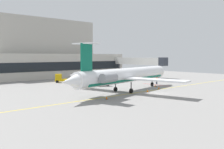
# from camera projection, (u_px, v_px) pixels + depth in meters

# --- Properties ---
(ground) EXTENTS (120.00, 120.00, 0.11)m
(ground) POSITION_uv_depth(u_px,v_px,m) (157.00, 94.00, 46.36)
(ground) COLOR gray
(terminal_building) EXTENTS (65.14, 13.12, 19.28)m
(terminal_building) POSITION_uv_depth(u_px,v_px,m) (39.00, 55.00, 80.18)
(terminal_building) COLOR #B7B2A8
(terminal_building) RESTS_ON ground
(jet_bridge_west) EXTENTS (2.40, 22.52, 6.60)m
(jet_bridge_west) POSITION_uv_depth(u_px,v_px,m) (140.00, 61.00, 84.82)
(jet_bridge_west) COLOR silver
(jet_bridge_west) RESTS_ON ground
(regional_jet) EXTENTS (33.80, 25.74, 9.15)m
(regional_jet) POSITION_uv_depth(u_px,v_px,m) (126.00, 75.00, 48.63)
(regional_jet) COLOR white
(regional_jet) RESTS_ON ground
(baggage_tug) EXTENTS (3.25, 2.75, 2.07)m
(baggage_tug) POSITION_uv_depth(u_px,v_px,m) (103.00, 82.00, 58.35)
(baggage_tug) COLOR silver
(baggage_tug) RESTS_ON ground
(pushback_tractor) EXTENTS (4.10, 3.72, 2.26)m
(pushback_tractor) POSITION_uv_depth(u_px,v_px,m) (61.00, 79.00, 66.00)
(pushback_tractor) COLOR #E5B20C
(pushback_tractor) RESTS_ON ground
(fuel_tank) EXTENTS (6.42, 2.61, 2.29)m
(fuel_tank) POSITION_uv_depth(u_px,v_px,m) (102.00, 75.00, 73.32)
(fuel_tank) COLOR white
(fuel_tank) RESTS_ON ground
(marshaller) EXTENTS (0.34, 0.83, 2.02)m
(marshaller) POSITION_uv_depth(u_px,v_px,m) (157.00, 80.00, 62.02)
(marshaller) COLOR #191E33
(marshaller) RESTS_ON ground
(safety_cone_alpha) EXTENTS (0.47, 0.47, 0.55)m
(safety_cone_alpha) POSITION_uv_depth(u_px,v_px,m) (107.00, 98.00, 40.46)
(safety_cone_alpha) COLOR orange
(safety_cone_alpha) RESTS_ON ground
(safety_cone_bravo) EXTENTS (0.47, 0.47, 0.55)m
(safety_cone_bravo) POSITION_uv_depth(u_px,v_px,m) (159.00, 88.00, 52.73)
(safety_cone_bravo) COLOR orange
(safety_cone_bravo) RESTS_ON ground
(safety_cone_charlie) EXTENTS (0.47, 0.47, 0.55)m
(safety_cone_charlie) POSITION_uv_depth(u_px,v_px,m) (155.00, 86.00, 56.90)
(safety_cone_charlie) COLOR orange
(safety_cone_charlie) RESTS_ON ground
(safety_cone_delta) EXTENTS (0.47, 0.47, 0.55)m
(safety_cone_delta) POSITION_uv_depth(u_px,v_px,m) (148.00, 91.00, 48.51)
(safety_cone_delta) COLOR orange
(safety_cone_delta) RESTS_ON ground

